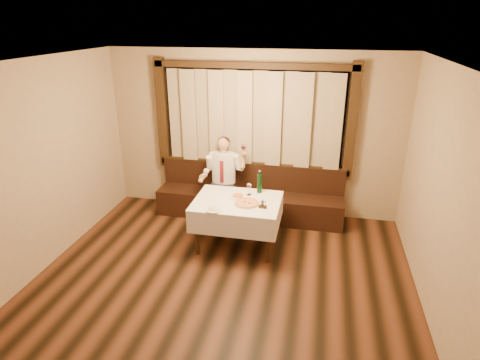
% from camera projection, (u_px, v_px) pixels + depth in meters
% --- Properties ---
extents(room, '(5.01, 6.01, 2.81)m').
position_uv_depth(room, '(225.00, 170.00, 4.96)').
color(room, black).
rests_on(room, ground).
extents(banquette, '(3.20, 0.61, 0.94)m').
position_uv_depth(banquette, '(250.00, 199.00, 7.00)').
color(banquette, black).
rests_on(banquette, ground).
extents(dining_table, '(1.27, 0.97, 0.76)m').
position_uv_depth(dining_table, '(237.00, 207.00, 5.94)').
color(dining_table, black).
rests_on(dining_table, ground).
extents(pizza, '(0.36, 0.36, 0.04)m').
position_uv_depth(pizza, '(247.00, 203.00, 5.77)').
color(pizza, white).
rests_on(pizza, dining_table).
extents(pasta_red, '(0.26, 0.26, 0.09)m').
position_uv_depth(pasta_red, '(238.00, 195.00, 5.99)').
color(pasta_red, white).
rests_on(pasta_red, dining_table).
extents(pasta_cream, '(0.25, 0.25, 0.09)m').
position_uv_depth(pasta_cream, '(214.00, 208.00, 5.59)').
color(pasta_cream, white).
rests_on(pasta_cream, dining_table).
extents(green_bottle, '(0.08, 0.08, 0.36)m').
position_uv_depth(green_bottle, '(260.00, 183.00, 6.11)').
color(green_bottle, '#0F4618').
rests_on(green_bottle, dining_table).
extents(table_wine_glass, '(0.07, 0.07, 0.19)m').
position_uv_depth(table_wine_glass, '(249.00, 186.00, 6.03)').
color(table_wine_glass, white).
rests_on(table_wine_glass, dining_table).
extents(cruet_caddy, '(0.12, 0.07, 0.12)m').
position_uv_depth(cruet_caddy, '(263.00, 205.00, 5.65)').
color(cruet_caddy, black).
rests_on(cruet_caddy, dining_table).
extents(seated_man, '(0.77, 0.58, 1.41)m').
position_uv_depth(seated_man, '(223.00, 172.00, 6.81)').
color(seated_man, black).
rests_on(seated_man, ground).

